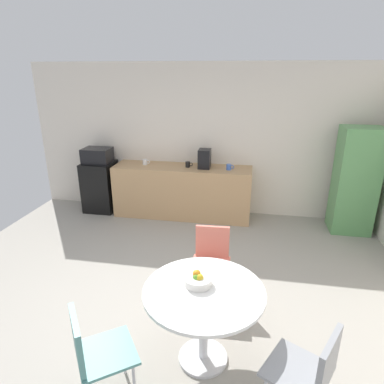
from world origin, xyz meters
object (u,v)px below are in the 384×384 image
microwave (97,155)px  locker_cabinet (355,181)px  chair_teal (92,349)px  fruit_bowl (198,279)px  coffee_maker (205,159)px  round_table (204,305)px  chair_gray (312,369)px  mug_red (145,162)px  mini_fridge (101,186)px  mug_green (229,167)px  mug_white (188,164)px  chair_coral (212,255)px

microwave → locker_cabinet: locker_cabinet is taller
chair_teal → fruit_bowl: size_ratio=3.49×
chair_teal → coffee_maker: coffee_maker is taller
coffee_maker → round_table: bearing=-81.9°
chair_teal → chair_gray: 1.57m
round_table → mug_red: size_ratio=7.92×
mini_fridge → mug_green: bearing=-1.0°
mug_white → mug_red: 0.77m
mug_green → mug_red: 1.47m
fruit_bowl → mug_white: mug_white is taller
mug_green → mug_red: size_ratio=1.00×
mini_fridge → fruit_bowl: bearing=-52.7°
mug_white → fruit_bowl: bearing=-77.7°
chair_gray → coffee_maker: (-1.25, 3.53, 0.54)m
coffee_maker → mug_red: bearing=178.7°
chair_coral → microwave: bearing=137.0°
chair_gray → mug_green: bearing=103.5°
mini_fridge → microwave: size_ratio=1.88×
chair_teal → mug_green: 3.69m
chair_coral → chair_gray: (0.86, -1.37, 0.00)m
chair_gray → fruit_bowl: fruit_bowl is taller
microwave → locker_cabinet: 4.32m
chair_teal → locker_cabinet: bearing=52.6°
microwave → mug_red: size_ratio=3.72×
microwave → chair_coral: size_ratio=0.58×
locker_cabinet → mug_green: size_ratio=12.96×
mini_fridge → mug_white: bearing=-0.1°
round_table → locker_cabinet: bearing=56.9°
mini_fridge → round_table: (2.36, -3.09, 0.14)m
round_table → microwave: bearing=127.4°
locker_cabinet → chair_gray: bearing=-108.3°
locker_cabinet → mug_red: bearing=178.0°
microwave → mug_red: microwave is taller
locker_cabinet → mug_white: size_ratio=12.96×
round_table → fruit_bowl: 0.22m
fruit_bowl → coffee_maker: bearing=97.1°
mini_fridge → mug_red: size_ratio=7.00×
chair_teal → mug_white: size_ratio=6.43×
chair_gray → locker_cabinet: bearing=71.7°
mug_green → coffee_maker: coffee_maker is taller
locker_cabinet → mug_white: (-2.67, 0.10, 0.11)m
chair_gray → coffee_maker: bearing=109.6°
locker_cabinet → round_table: (-1.95, -2.99, -0.24)m
mini_fridge → round_table: mini_fridge is taller
locker_cabinet → mug_white: 2.68m
mini_fridge → chair_gray: bearing=-48.0°
round_table → coffee_maker: (-0.44, 3.09, 0.47)m
microwave → chair_coral: (2.32, -2.16, -0.51)m
locker_cabinet → chair_gray: (-1.13, -3.43, -0.31)m
mini_fridge → fruit_bowl: (2.30, -3.02, 0.34)m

